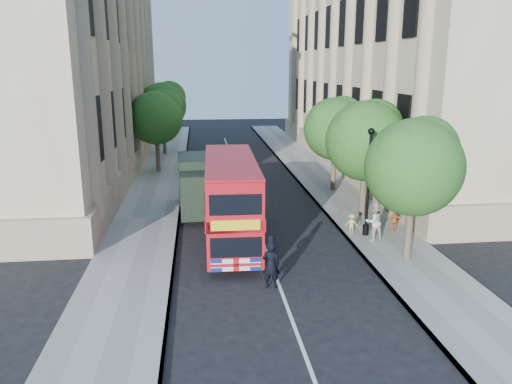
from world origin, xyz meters
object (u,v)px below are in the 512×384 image
object	(u,v)px
lamp_post	(368,187)
box_van	(200,187)
double_decker_bus	(231,199)
police_constable	(271,265)
woman_pedestrian	(374,221)

from	to	relation	value
lamp_post	box_van	xyz separation A→B (m)	(-7.89, 4.97, -1.00)
lamp_post	double_decker_bus	bearing A→B (deg)	-179.23
police_constable	double_decker_bus	bearing A→B (deg)	-71.64
police_constable	woman_pedestrian	bearing A→B (deg)	-136.77
police_constable	lamp_post	bearing A→B (deg)	-131.63
box_van	double_decker_bus	bearing A→B (deg)	-77.42
box_van	police_constable	size ratio (longest dim) A/B	3.08
double_decker_bus	police_constable	world-z (taller)	double_decker_bus
double_decker_bus	woman_pedestrian	distance (m)	6.71
box_van	woman_pedestrian	world-z (taller)	box_van
double_decker_bus	police_constable	bearing A→B (deg)	-75.50
lamp_post	double_decker_bus	size ratio (longest dim) A/B	0.61
box_van	police_constable	bearing A→B (deg)	-78.63
police_constable	woman_pedestrian	distance (m)	6.91
double_decker_bus	woman_pedestrian	size ratio (longest dim) A/B	4.66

